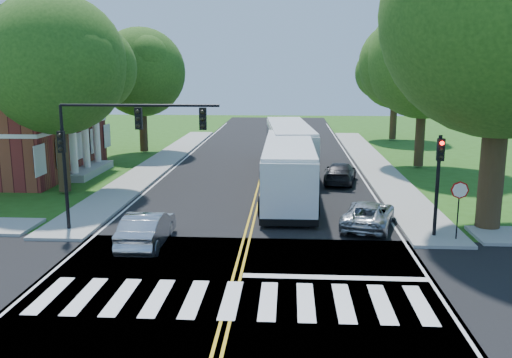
# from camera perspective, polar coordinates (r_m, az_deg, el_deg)

# --- Properties ---
(ground) EXTENTS (140.00, 140.00, 0.00)m
(ground) POSITION_cam_1_polar(r_m,az_deg,el_deg) (18.33, -2.48, -11.97)
(ground) COLOR #254F13
(ground) RESTS_ON ground
(road) EXTENTS (14.00, 96.00, 0.01)m
(road) POSITION_cam_1_polar(r_m,az_deg,el_deg) (35.51, 0.55, -0.33)
(road) COLOR black
(road) RESTS_ON ground
(cross_road) EXTENTS (60.00, 12.00, 0.01)m
(cross_road) POSITION_cam_1_polar(r_m,az_deg,el_deg) (18.32, -2.48, -11.95)
(cross_road) COLOR black
(cross_road) RESTS_ON ground
(center_line) EXTENTS (0.36, 70.00, 0.01)m
(center_line) POSITION_cam_1_polar(r_m,az_deg,el_deg) (39.43, 0.86, 0.88)
(center_line) COLOR gold
(center_line) RESTS_ON road
(edge_line_w) EXTENTS (0.12, 70.00, 0.01)m
(edge_line_w) POSITION_cam_1_polar(r_m,az_deg,el_deg) (40.32, -8.84, 0.98)
(edge_line_w) COLOR silver
(edge_line_w) RESTS_ON road
(edge_line_e) EXTENTS (0.12, 70.00, 0.01)m
(edge_line_e) POSITION_cam_1_polar(r_m,az_deg,el_deg) (39.70, 10.71, 0.75)
(edge_line_e) COLOR silver
(edge_line_e) RESTS_ON road
(crosswalk) EXTENTS (12.60, 3.00, 0.01)m
(crosswalk) POSITION_cam_1_polar(r_m,az_deg,el_deg) (17.86, -2.65, -12.56)
(crosswalk) COLOR silver
(crosswalk) RESTS_ON road
(stop_bar) EXTENTS (6.60, 0.40, 0.01)m
(stop_bar) POSITION_cam_1_polar(r_m,az_deg,el_deg) (19.78, 8.32, -10.22)
(stop_bar) COLOR silver
(stop_bar) RESTS_ON road
(sidewalk_nw) EXTENTS (2.60, 40.00, 0.15)m
(sidewalk_nw) POSITION_cam_1_polar(r_m,az_deg,el_deg) (43.52, -9.94, 1.80)
(sidewalk_nw) COLOR gray
(sidewalk_nw) RESTS_ON ground
(sidewalk_ne) EXTENTS (2.60, 40.00, 0.15)m
(sidewalk_ne) POSITION_cam_1_polar(r_m,az_deg,el_deg) (42.82, 12.22, 1.55)
(sidewalk_ne) COLOR gray
(sidewalk_ne) RESTS_ON ground
(tree_ne_big) EXTENTS (10.80, 10.80, 14.91)m
(tree_ne_big) POSITION_cam_1_polar(r_m,az_deg,el_deg) (26.46, 24.81, 15.54)
(tree_ne_big) COLOR #2F2112
(tree_ne_big) RESTS_ON ground
(tree_west_near) EXTENTS (8.00, 8.00, 11.40)m
(tree_west_near) POSITION_cam_1_polar(r_m,az_deg,el_deg) (33.47, -20.29, 11.22)
(tree_west_near) COLOR #2F2112
(tree_west_near) RESTS_ON ground
(tree_west_far) EXTENTS (7.60, 7.60, 10.67)m
(tree_west_far) POSITION_cam_1_polar(r_m,az_deg,el_deg) (48.44, -12.01, 10.92)
(tree_west_far) COLOR #2F2112
(tree_west_far) RESTS_ON ground
(tree_east_mid) EXTENTS (8.40, 8.40, 11.93)m
(tree_east_mid) POSITION_cam_1_polar(r_m,az_deg,el_deg) (41.85, 17.31, 11.78)
(tree_east_mid) COLOR #2F2112
(tree_east_mid) RESTS_ON ground
(tree_east_far) EXTENTS (7.20, 7.20, 10.34)m
(tree_east_far) POSITION_cam_1_polar(r_m,az_deg,el_deg) (57.71, 14.49, 10.74)
(tree_east_far) COLOR #2F2112
(tree_east_far) RESTS_ON ground
(signal_nw) EXTENTS (7.15, 0.46, 5.66)m
(signal_nw) POSITION_cam_1_polar(r_m,az_deg,el_deg) (24.55, -14.72, 4.31)
(signal_nw) COLOR black
(signal_nw) RESTS_ON ground
(signal_ne) EXTENTS (0.30, 0.46, 4.40)m
(signal_ne) POSITION_cam_1_polar(r_m,az_deg,el_deg) (24.40, 18.66, 0.68)
(signal_ne) COLOR black
(signal_ne) RESTS_ON ground
(stop_sign) EXTENTS (0.76, 0.08, 2.53)m
(stop_sign) POSITION_cam_1_polar(r_m,az_deg,el_deg) (24.37, 20.62, -1.71)
(stop_sign) COLOR black
(stop_sign) RESTS_ON ground
(bus_lead) EXTENTS (3.14, 12.65, 3.27)m
(bus_lead) POSITION_cam_1_polar(r_m,az_deg,el_deg) (30.79, 3.47, 1.09)
(bus_lead) COLOR silver
(bus_lead) RESTS_ON road
(bus_follow) EXTENTS (3.90, 13.10, 3.34)m
(bus_follow) POSITION_cam_1_polar(r_m,az_deg,el_deg) (39.68, 3.50, 3.50)
(bus_follow) COLOR silver
(bus_follow) RESTS_ON road
(hatchback) EXTENTS (1.57, 4.44, 1.46)m
(hatchback) POSITION_cam_1_polar(r_m,az_deg,el_deg) (23.18, -11.40, -5.14)
(hatchback) COLOR #A6A8AD
(hatchback) RESTS_ON road
(suv) EXTENTS (3.22, 4.90, 1.25)m
(suv) POSITION_cam_1_polar(r_m,az_deg,el_deg) (25.85, 11.74, -3.66)
(suv) COLOR #ADAFB4
(suv) RESTS_ON road
(dark_sedan) EXTENTS (2.60, 4.83, 1.33)m
(dark_sedan) POSITION_cam_1_polar(r_m,az_deg,el_deg) (35.52, 8.87, 0.64)
(dark_sedan) COLOR black
(dark_sedan) RESTS_ON road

